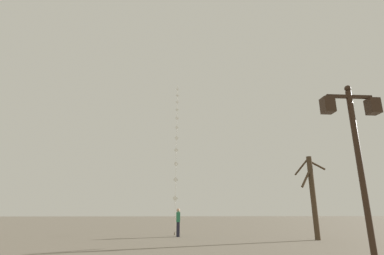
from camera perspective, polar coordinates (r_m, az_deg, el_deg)
name	(u,v)px	position (r m, az deg, el deg)	size (l,w,h in m)	color
ground_plane	(193,235)	(20.71, 0.11, -20.31)	(160.00, 160.00, 0.00)	#756B5B
twin_lantern_lamp_post	(356,139)	(8.23, 29.36, -1.94)	(1.48, 0.28, 4.66)	black
kite_train	(177,132)	(30.77, -3.02, -0.96)	(0.73, 17.42, 18.31)	brown
kite_flyer	(178,222)	(19.39, -2.73, -17.90)	(0.24, 0.60, 1.71)	#1E1E2D
bare_tree	(313,194)	(18.54, 22.51, -11.90)	(1.84, 1.06, 4.67)	#423323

